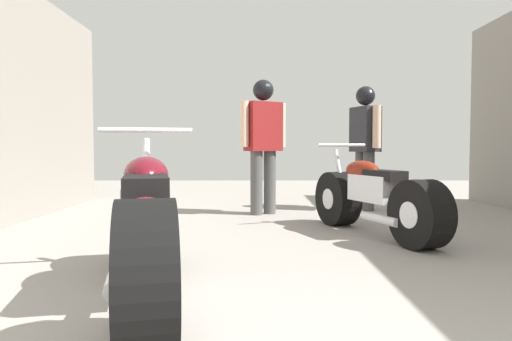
{
  "coord_description": "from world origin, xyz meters",
  "views": [
    {
      "loc": [
        -0.41,
        -0.54,
        0.83
      ],
      "look_at": [
        -0.4,
        3.35,
        0.64
      ],
      "focal_mm": 33.49,
      "sensor_mm": 36.0,
      "label": 1
    }
  ],
  "objects_px": {
    "mechanic_in_blue": "(262,134)",
    "mechanic_with_helmet": "(364,136)",
    "motorcycle_black_naked": "(374,199)",
    "motorcycle_maroon_cruiser": "(145,229)"
  },
  "relations": [
    {
      "from": "mechanic_in_blue",
      "to": "mechanic_with_helmet",
      "type": "distance_m",
      "value": 1.41
    },
    {
      "from": "motorcycle_black_naked",
      "to": "motorcycle_maroon_cruiser",
      "type": "bearing_deg",
      "value": -131.7
    },
    {
      "from": "motorcycle_black_naked",
      "to": "mechanic_in_blue",
      "type": "distance_m",
      "value": 1.9
    },
    {
      "from": "motorcycle_maroon_cruiser",
      "to": "mechanic_in_blue",
      "type": "height_order",
      "value": "mechanic_in_blue"
    },
    {
      "from": "motorcycle_maroon_cruiser",
      "to": "mechanic_with_helmet",
      "type": "distance_m",
      "value": 4.33
    },
    {
      "from": "motorcycle_maroon_cruiser",
      "to": "mechanic_with_helmet",
      "type": "relative_size",
      "value": 1.26
    },
    {
      "from": "motorcycle_black_naked",
      "to": "mechanic_in_blue",
      "type": "bearing_deg",
      "value": 125.01
    },
    {
      "from": "mechanic_in_blue",
      "to": "mechanic_with_helmet",
      "type": "height_order",
      "value": "mechanic_in_blue"
    },
    {
      "from": "mechanic_in_blue",
      "to": "motorcycle_black_naked",
      "type": "bearing_deg",
      "value": -54.99
    },
    {
      "from": "motorcycle_maroon_cruiser",
      "to": "motorcycle_black_naked",
      "type": "relative_size",
      "value": 1.13
    }
  ]
}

